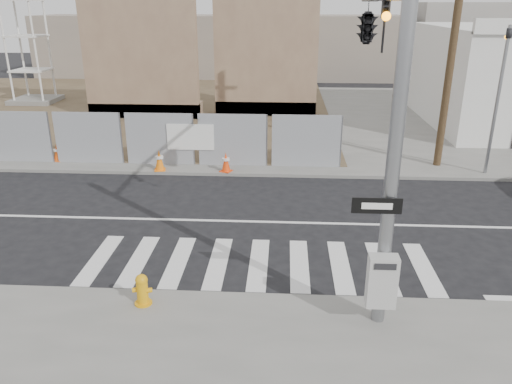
# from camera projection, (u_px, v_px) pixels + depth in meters

# --- Properties ---
(ground) EXTENTS (100.00, 100.00, 0.00)m
(ground) POSITION_uv_depth(u_px,v_px,m) (263.00, 222.00, 14.60)
(ground) COLOR black
(ground) RESTS_ON ground
(sidewalk_far) EXTENTS (50.00, 20.00, 0.12)m
(sidewalk_far) POSITION_uv_depth(u_px,v_px,m) (274.00, 117.00, 27.64)
(sidewalk_far) COLOR slate
(sidewalk_far) RESTS_ON ground
(signal_pole) EXTENTS (0.96, 5.87, 7.00)m
(signal_pole) POSITION_uv_depth(u_px,v_px,m) (374.00, 63.00, 10.85)
(signal_pole) COLOR gray
(signal_pole) RESTS_ON sidewalk_near
(far_signal_pole) EXTENTS (0.16, 0.20, 5.60)m
(far_signal_pole) POSITION_uv_depth(u_px,v_px,m) (501.00, 81.00, 17.21)
(far_signal_pole) COLOR gray
(far_signal_pole) RESTS_ON sidewalk_far
(chain_link_fence) EXTENTS (24.60, 0.04, 2.00)m
(chain_link_fence) POSITION_uv_depth(u_px,v_px,m) (13.00, 137.00, 19.41)
(chain_link_fence) COLOR gray
(chain_link_fence) RESTS_ON sidewalk_far
(concrete_wall_left) EXTENTS (6.00, 1.30, 8.00)m
(concrete_wall_left) POSITION_uv_depth(u_px,v_px,m) (141.00, 56.00, 25.98)
(concrete_wall_left) COLOR brown
(concrete_wall_left) RESTS_ON sidewalk_far
(concrete_wall_right) EXTENTS (5.50, 1.30, 8.00)m
(concrete_wall_right) POSITION_uv_depth(u_px,v_px,m) (266.00, 55.00, 26.56)
(concrete_wall_right) COLOR brown
(concrete_wall_right) RESTS_ON sidewalk_far
(utility_pole_right) EXTENTS (1.60, 0.28, 10.00)m
(utility_pole_right) POSITION_uv_depth(u_px,v_px,m) (455.00, 27.00, 17.52)
(utility_pole_right) COLOR #463621
(utility_pole_right) RESTS_ON sidewalk_far
(fire_hydrant) EXTENTS (0.45, 0.45, 0.69)m
(fire_hydrant) POSITION_uv_depth(u_px,v_px,m) (142.00, 289.00, 10.32)
(fire_hydrant) COLOR orange
(fire_hydrant) RESTS_ON sidewalk_near
(traffic_cone_b) EXTENTS (0.39, 0.39, 0.68)m
(traffic_cone_b) POSITION_uv_depth(u_px,v_px,m) (57.00, 153.00, 19.71)
(traffic_cone_b) COLOR #FF520D
(traffic_cone_b) RESTS_ON sidewalk_far
(traffic_cone_c) EXTENTS (0.48, 0.48, 0.78)m
(traffic_cone_c) POSITION_uv_depth(u_px,v_px,m) (159.00, 160.00, 18.58)
(traffic_cone_c) COLOR orange
(traffic_cone_c) RESTS_ON sidewalk_far
(traffic_cone_d) EXTENTS (0.50, 0.50, 0.73)m
(traffic_cone_d) POSITION_uv_depth(u_px,v_px,m) (226.00, 162.00, 18.45)
(traffic_cone_d) COLOR #F8400D
(traffic_cone_d) RESTS_ON sidewalk_far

